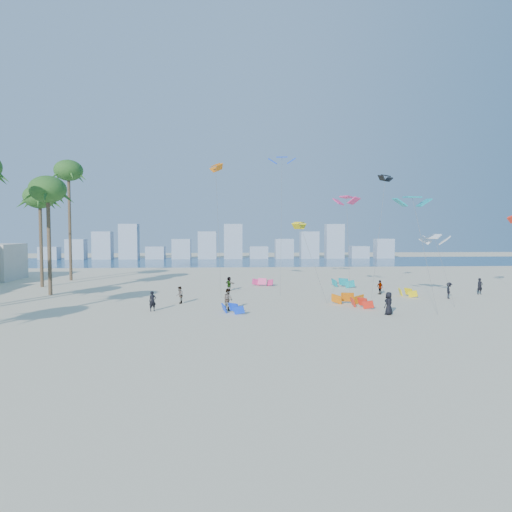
{
  "coord_description": "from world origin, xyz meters",
  "views": [
    {
      "loc": [
        0.54,
        -25.16,
        6.91
      ],
      "look_at": [
        3.0,
        16.0,
        4.5
      ],
      "focal_mm": 31.08,
      "sensor_mm": 36.0,
      "label": 1
    }
  ],
  "objects": [
    {
      "name": "distant_skyline",
      "position": [
        -1.19,
        82.0,
        3.09
      ],
      "size": [
        85.0,
        3.0,
        8.4
      ],
      "color": "#9EADBF",
      "rests_on": "ground"
    },
    {
      "name": "kitesurfer_mid",
      "position": [
        0.38,
        12.88,
        0.94
      ],
      "size": [
        1.1,
        1.15,
        1.87
      ],
      "primitive_type": "imported",
      "rotation": [
        0.0,
        0.0,
        2.19
      ],
      "color": "gray",
      "rests_on": "ground"
    },
    {
      "name": "ground",
      "position": [
        0.0,
        0.0,
        0.0
      ],
      "size": [
        220.0,
        220.0,
        0.0
      ],
      "primitive_type": "plane",
      "color": "beige",
      "rests_on": "ground"
    },
    {
      "name": "kitesurfers_far",
      "position": [
        11.48,
        18.33,
        0.84
      ],
      "size": [
        32.28,
        16.51,
        1.87
      ],
      "color": "black",
      "rests_on": "ground"
    },
    {
      "name": "flying_kites",
      "position": [
        14.64,
        20.48,
        10.63
      ],
      "size": [
        35.87,
        17.9,
        16.02
      ],
      "color": "yellow",
      "rests_on": "ground"
    },
    {
      "name": "kitesurfer_near",
      "position": [
        -6.04,
        12.76,
        0.86
      ],
      "size": [
        0.75,
        0.67,
        1.71
      ],
      "primitive_type": "imported",
      "rotation": [
        0.0,
        0.0,
        0.52
      ],
      "color": "black",
      "rests_on": "ground"
    },
    {
      "name": "ocean",
      "position": [
        0.0,
        72.0,
        0.01
      ],
      "size": [
        220.0,
        220.0,
        0.0
      ],
      "primitive_type": "plane",
      "color": "navy",
      "rests_on": "ground"
    },
    {
      "name": "grounded_kites",
      "position": [
        10.91,
        20.4,
        0.44
      ],
      "size": [
        20.48,
        19.75,
        0.98
      ],
      "color": "#0E3DEE",
      "rests_on": "ground"
    }
  ]
}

